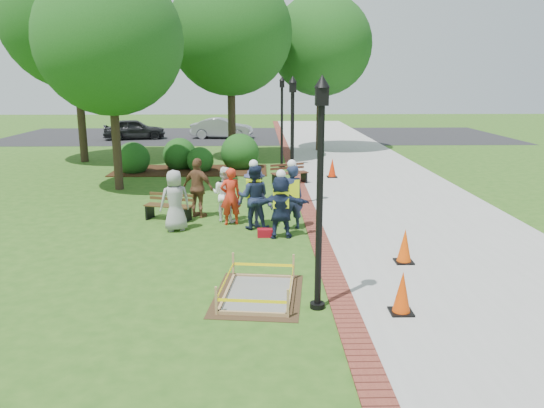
{
  "coord_description": "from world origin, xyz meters",
  "views": [
    {
      "loc": [
        0.18,
        -12.19,
        4.22
      ],
      "look_at": [
        0.5,
        1.2,
        1.0
      ],
      "focal_mm": 35.0,
      "sensor_mm": 36.0,
      "label": 1
    }
  ],
  "objects_px": {
    "lamp_near": "(320,178)",
    "hivis_worker_a": "(281,204)",
    "bench_near": "(169,212)",
    "wet_concrete_pad": "(258,284)",
    "hivis_worker_b": "(292,195)",
    "cone_front": "(402,294)",
    "hivis_worker_c": "(254,195)"
  },
  "relations": [
    {
      "from": "wet_concrete_pad",
      "to": "cone_front",
      "type": "distance_m",
      "value": 2.77
    },
    {
      "from": "lamp_near",
      "to": "hivis_worker_a",
      "type": "bearing_deg",
      "value": 96.44
    },
    {
      "from": "wet_concrete_pad",
      "to": "bench_near",
      "type": "bearing_deg",
      "value": 115.07
    },
    {
      "from": "cone_front",
      "to": "hivis_worker_a",
      "type": "relative_size",
      "value": 0.44
    },
    {
      "from": "wet_concrete_pad",
      "to": "bench_near",
      "type": "height_order",
      "value": "bench_near"
    },
    {
      "from": "hivis_worker_a",
      "to": "hivis_worker_b",
      "type": "bearing_deg",
      "value": 67.48
    },
    {
      "from": "cone_front",
      "to": "hivis_worker_b",
      "type": "distance_m",
      "value": 5.88
    },
    {
      "from": "bench_near",
      "to": "cone_front",
      "type": "distance_m",
      "value": 8.55
    },
    {
      "from": "lamp_near",
      "to": "hivis_worker_b",
      "type": "height_order",
      "value": "lamp_near"
    },
    {
      "from": "cone_front",
      "to": "hivis_worker_a",
      "type": "xyz_separation_m",
      "value": [
        -2.01,
        4.79,
        0.53
      ]
    },
    {
      "from": "bench_near",
      "to": "wet_concrete_pad",
      "type": "bearing_deg",
      "value": -64.93
    },
    {
      "from": "wet_concrete_pad",
      "to": "hivis_worker_b",
      "type": "bearing_deg",
      "value": 78.73
    },
    {
      "from": "lamp_near",
      "to": "bench_near",
      "type": "bearing_deg",
      "value": 120.88
    },
    {
      "from": "wet_concrete_pad",
      "to": "hivis_worker_b",
      "type": "xyz_separation_m",
      "value": [
        0.94,
        4.71,
        0.75
      ]
    },
    {
      "from": "hivis_worker_a",
      "to": "hivis_worker_c",
      "type": "height_order",
      "value": "hivis_worker_c"
    },
    {
      "from": "bench_near",
      "to": "lamp_near",
      "type": "bearing_deg",
      "value": -59.12
    },
    {
      "from": "lamp_near",
      "to": "hivis_worker_b",
      "type": "bearing_deg",
      "value": 91.89
    },
    {
      "from": "wet_concrete_pad",
      "to": "hivis_worker_c",
      "type": "distance_m",
      "value": 4.84
    },
    {
      "from": "lamp_near",
      "to": "hivis_worker_c",
      "type": "relative_size",
      "value": 2.14
    },
    {
      "from": "wet_concrete_pad",
      "to": "hivis_worker_b",
      "type": "height_order",
      "value": "hivis_worker_b"
    },
    {
      "from": "hivis_worker_a",
      "to": "lamp_near",
      "type": "bearing_deg",
      "value": -83.56
    },
    {
      "from": "lamp_near",
      "to": "hivis_worker_a",
      "type": "relative_size",
      "value": 2.29
    },
    {
      "from": "cone_front",
      "to": "hivis_worker_b",
      "type": "bearing_deg",
      "value": 106.67
    },
    {
      "from": "hivis_worker_a",
      "to": "wet_concrete_pad",
      "type": "bearing_deg",
      "value": -98.8
    },
    {
      "from": "cone_front",
      "to": "hivis_worker_a",
      "type": "bearing_deg",
      "value": 112.75
    },
    {
      "from": "cone_front",
      "to": "lamp_near",
      "type": "height_order",
      "value": "lamp_near"
    },
    {
      "from": "lamp_near",
      "to": "hivis_worker_b",
      "type": "relative_size",
      "value": 2.13
    },
    {
      "from": "hivis_worker_a",
      "to": "hivis_worker_c",
      "type": "distance_m",
      "value": 1.14
    },
    {
      "from": "lamp_near",
      "to": "hivis_worker_c",
      "type": "xyz_separation_m",
      "value": [
        -1.24,
        5.38,
        -1.5
      ]
    },
    {
      "from": "hivis_worker_b",
      "to": "hivis_worker_c",
      "type": "height_order",
      "value": "hivis_worker_b"
    },
    {
      "from": "wet_concrete_pad",
      "to": "hivis_worker_c",
      "type": "bearing_deg",
      "value": 91.49
    },
    {
      "from": "hivis_worker_b",
      "to": "wet_concrete_pad",
      "type": "bearing_deg",
      "value": -101.27
    }
  ]
}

